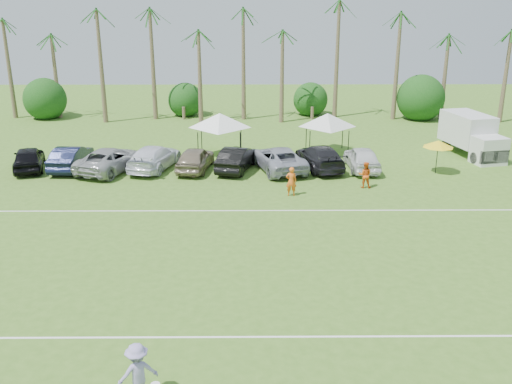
{
  "coord_description": "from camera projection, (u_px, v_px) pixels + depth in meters",
  "views": [
    {
      "loc": [
        0.37,
        -14.65,
        10.97
      ],
      "look_at": [
        0.56,
        12.45,
        1.6
      ],
      "focal_mm": 40.0,
      "sensor_mm": 36.0,
      "label": 1
    }
  ],
  "objects": [
    {
      "name": "ground",
      "position": [
        241.0,
        374.0,
        17.43
      ],
      "size": [
        120.0,
        120.0,
        0.0
      ],
      "primitive_type": "plane",
      "color": "#426B20",
      "rests_on": "ground"
    },
    {
      "name": "palm_tree_7",
      "position": [
        338.0,
        6.0,
        50.11
      ],
      "size": [
        2.4,
        2.4,
        11.9
      ],
      "color": "brown",
      "rests_on": "ground"
    },
    {
      "name": "sideline_player_b",
      "position": [
        365.0,
        175.0,
        34.11
      ],
      "size": [
        0.87,
        0.72,
        1.6
      ],
      "primitive_type": "imported",
      "rotation": [
        0.0,
        0.0,
        2.98
      ],
      "color": "#E15B19",
      "rests_on": "ground"
    },
    {
      "name": "palm_tree_5",
      "position": [
        248.0,
        26.0,
        50.61
      ],
      "size": [
        2.4,
        2.4,
        9.9
      ],
      "color": "brown",
      "rests_on": "ground"
    },
    {
      "name": "bush_tree_3",
      "position": [
        417.0,
        98.0,
        53.81
      ],
      "size": [
        4.0,
        4.0,
        4.0
      ],
      "color": "brown",
      "rests_on": "ground"
    },
    {
      "name": "bush_tree_1",
      "position": [
        184.0,
        98.0,
        53.66
      ],
      "size": [
        4.0,
        4.0,
        4.0
      ],
      "color": "brown",
      "rests_on": "ground"
    },
    {
      "name": "palm_tree_2",
      "position": [
        112.0,
        16.0,
        50.25
      ],
      "size": [
        2.4,
        2.4,
        10.9
      ],
      "color": "brown",
      "rests_on": "ground"
    },
    {
      "name": "parked_car_8",
      "position": [
        362.0,
        158.0,
        37.67
      ],
      "size": [
        1.99,
        4.64,
        1.56
      ],
      "primitive_type": "imported",
      "rotation": [
        0.0,
        0.0,
        3.17
      ],
      "color": "white",
      "rests_on": "ground"
    },
    {
      "name": "palm_tree_10",
      "position": [
        507.0,
        16.0,
        50.48
      ],
      "size": [
        2.4,
        2.4,
        10.9
      ],
      "color": "brown",
      "rests_on": "ground"
    },
    {
      "name": "palm_tree_4",
      "position": [
        203.0,
        37.0,
        50.87
      ],
      "size": [
        2.4,
        2.4,
        8.9
      ],
      "color": "brown",
      "rests_on": "ground"
    },
    {
      "name": "palm_tree_8",
      "position": [
        393.0,
        37.0,
        50.98
      ],
      "size": [
        2.4,
        2.4,
        8.9
      ],
      "color": "brown",
      "rests_on": "ground"
    },
    {
      "name": "parked_car_2",
      "position": [
        111.0,
        159.0,
        37.37
      ],
      "size": [
        4.37,
        6.17,
        1.56
      ],
      "primitive_type": "imported",
      "rotation": [
        0.0,
        0.0,
        2.79
      ],
      "color": "#9D9D9F",
      "rests_on": "ground"
    },
    {
      "name": "parked_car_0",
      "position": [
        29.0,
        158.0,
        37.66
      ],
      "size": [
        3.05,
        4.92,
        1.56
      ],
      "primitive_type": "imported",
      "rotation": [
        0.0,
        0.0,
        3.42
      ],
      "color": "black",
      "rests_on": "ground"
    },
    {
      "name": "field_lines",
      "position": [
        244.0,
        259.0,
        24.98
      ],
      "size": [
        80.0,
        12.1,
        0.01
      ],
      "color": "white",
      "rests_on": "ground"
    },
    {
      "name": "palm_tree_0",
      "position": [
        1.0,
        37.0,
        50.75
      ],
      "size": [
        2.4,
        2.4,
        8.9
      ],
      "color": "brown",
      "rests_on": "ground"
    },
    {
      "name": "box_truck",
      "position": [
        472.0,
        134.0,
        40.71
      ],
      "size": [
        3.33,
        6.02,
        2.93
      ],
      "rotation": [
        0.0,
        0.0,
        0.22
      ],
      "color": "silver",
      "rests_on": "ground"
    },
    {
      "name": "canopy_tent_left",
      "position": [
        220.0,
        113.0,
        40.1
      ],
      "size": [
        4.49,
        4.49,
        3.64
      ],
      "color": "black",
      "rests_on": "ground"
    },
    {
      "name": "bush_tree_2",
      "position": [
        312.0,
        98.0,
        53.74
      ],
      "size": [
        4.0,
        4.0,
        4.0
      ],
      "color": "brown",
      "rests_on": "ground"
    },
    {
      "name": "parked_car_5",
      "position": [
        237.0,
        159.0,
        37.58
      ],
      "size": [
        2.83,
        5.01,
        1.56
      ],
      "primitive_type": "imported",
      "rotation": [
        0.0,
        0.0,
        2.88
      ],
      "color": "black",
      "rests_on": "ground"
    },
    {
      "name": "market_umbrella",
      "position": [
        438.0,
        144.0,
        36.46
      ],
      "size": [
        1.97,
        1.97,
        2.2
      ],
      "color": "black",
      "rests_on": "ground"
    },
    {
      "name": "palm_tree_1",
      "position": [
        56.0,
        27.0,
        50.5
      ],
      "size": [
        2.4,
        2.4,
        9.9
      ],
      "color": "brown",
      "rests_on": "ground"
    },
    {
      "name": "parked_car_4",
      "position": [
        195.0,
        159.0,
        37.55
      ],
      "size": [
        2.53,
        4.82,
        1.56
      ],
      "primitive_type": "imported",
      "rotation": [
        0.0,
        0.0,
        2.99
      ],
      "color": "gray",
      "rests_on": "ground"
    },
    {
      "name": "palm_tree_3",
      "position": [
        157.0,
        6.0,
        50.0
      ],
      "size": [
        2.4,
        2.4,
        11.9
      ],
      "color": "brown",
      "rests_on": "ground"
    },
    {
      "name": "canopy_tent_right",
      "position": [
        328.0,
        113.0,
        40.97
      ],
      "size": [
        4.23,
        4.23,
        3.43
      ],
      "color": "black",
      "rests_on": "ground"
    },
    {
      "name": "parked_car_7",
      "position": [
        320.0,
        157.0,
        37.96
      ],
      "size": [
        3.29,
        5.73,
        1.56
      ],
      "primitive_type": "imported",
      "rotation": [
        0.0,
        0.0,
        3.36
      ],
      "color": "black",
      "rests_on": "ground"
    },
    {
      "name": "palm_tree_9",
      "position": [
        449.0,
        26.0,
        50.73
      ],
      "size": [
        2.4,
        2.4,
        9.9
      ],
      "color": "brown",
      "rests_on": "ground"
    },
    {
      "name": "parked_car_1",
      "position": [
        71.0,
        158.0,
        37.8
      ],
      "size": [
        1.89,
        4.82,
        1.56
      ],
      "primitive_type": "imported",
      "rotation": [
        0.0,
        0.0,
        3.09
      ],
      "color": "#111632",
      "rests_on": "ground"
    },
    {
      "name": "parked_car_6",
      "position": [
        279.0,
        159.0,
        37.57
      ],
      "size": [
        3.99,
        6.11,
        1.56
      ],
      "primitive_type": "imported",
      "rotation": [
        0.0,
        0.0,
        3.41
      ],
      "color": "#9C9EAB",
      "rests_on": "ground"
    },
    {
      "name": "frisbee_player",
      "position": [
        138.0,
        372.0,
        16.08
      ],
      "size": [
        1.33,
        1.09,
        1.8
      ],
      "rotation": [
        0.0,
        0.0,
        3.57
      ],
      "color": "#9B8FCB",
      "rests_on": "ground"
    },
    {
      "name": "parked_car_3",
      "position": [
        154.0,
        157.0,
        37.87
      ],
      "size": [
        3.43,
        5.76,
        1.56
      ],
      "primitive_type": "imported",
      "rotation": [
        0.0,
        0.0,
        2.9
      ],
      "color": "white",
      "rests_on": "ground"
    },
    {
      "name": "palm_tree_6",
      "position": [
        293.0,
        16.0,
        50.36
      ],
      "size": [
        2.4,
        2.4,
        10.9
      ],
      "color": "brown",
      "rests_on": "ground"
    },
    {
      "name": "sideline_player_a",
      "position": [
        291.0,
        181.0,
        32.72
      ],
      "size": [
        0.64,
        0.44,
        1.71
      ],
      "primitive_type": "imported",
      "rotation": [
        0.0,
        0.0,
        3.19
      ],
      "color": "orange",
      "rests_on": "ground"
    },
    {
      "name": "bush_tree_0",
      "position": [
        46.0,
        98.0,
        53.57
      ],
      "size": [
        4.0,
        4.0,
        4.0
      ],
      "color": "brown",
      "rests_on": "ground"
    }
  ]
}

